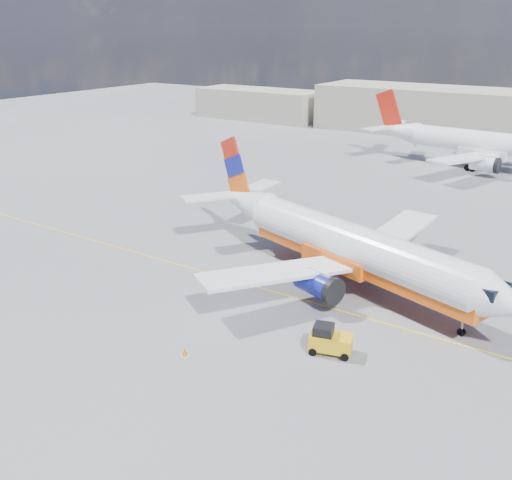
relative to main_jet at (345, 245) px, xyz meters
The scene contains 7 objects.
ground 9.33m from the main_jet, 125.13° to the right, with size 240.00×240.00×0.00m, color #5C5C61.
taxi_line 7.27m from the main_jet, 140.32° to the right, with size 70.00×0.15×0.01m, color yellow.
terminal_annex 81.89m from the main_jet, 127.70° to the left, with size 26.00×10.00×6.00m, color #AFA997.
main_jet is the anchor object (origin of this frame).
second_jet 43.87m from the main_jet, 90.14° to the left, with size 32.11×25.32×9.74m.
gse_tug 10.27m from the main_jet, 69.33° to the right, with size 2.73×2.11×1.75m.
traffic_cone 15.08m from the main_jet, 102.93° to the right, with size 0.40×0.40×0.56m.
Camera 1 is at (21.21, -29.02, 18.14)m, focal length 40.00 mm.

